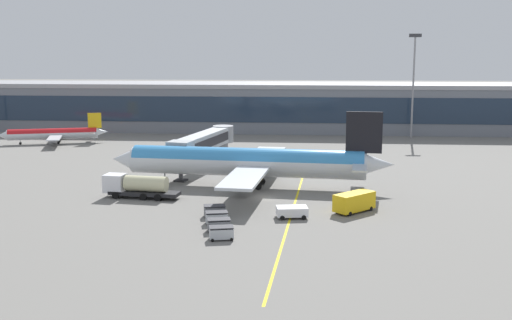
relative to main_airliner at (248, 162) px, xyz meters
The scene contains 14 objects.
ground_plane 8.34m from the main_airliner, 66.25° to the right, with size 700.00×700.00×0.00m, color slate.
apron_lead_in_line 9.73m from the main_airliner, 32.34° to the right, with size 0.30×80.00×0.01m, color yellow.
terminal_building 68.17m from the main_airliner, 91.84° to the left, with size 208.16×18.37×12.18m.
main_airliner is the anchor object (origin of this frame).
jet_bridge 16.29m from the main_airliner, 122.76° to the left, with size 8.18×23.76×6.51m.
fuel_tanker 17.35m from the main_airliner, 150.59° to the right, with size 11.03×3.82×3.25m.
lavatory_truck 20.54m from the main_airliner, 43.17° to the right, with size 5.73×5.72×2.50m.
pushback_tug 18.93m from the main_airliner, 68.10° to the right, with size 4.11×2.86×1.40m.
baggage_cart_0 27.12m from the main_airliner, 91.00° to the right, with size 2.92×2.12×1.48m.
baggage_cart_1 24.05m from the main_airliner, 92.83° to the right, with size 2.92×2.12×1.48m.
baggage_cart_2 21.01m from the main_airliner, 95.19° to the right, with size 2.92×2.12×1.48m.
baggage_cart_3 18.03m from the main_airliner, 98.37° to the right, with size 2.92×2.12×1.48m.
commuter_jet_far 62.47m from the main_airliner, 139.22° to the left, with size 23.06×18.44×6.65m.
apron_light_mast_2 66.23m from the main_airliner, 59.10° to the left, with size 2.80×0.50×24.28m.
Camera 1 is at (5.56, -85.29, 20.52)m, focal length 43.57 mm.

